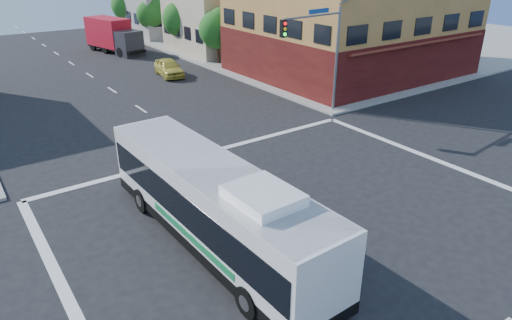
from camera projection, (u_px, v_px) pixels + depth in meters
ground at (325, 230)px, 18.22m from camera, size 120.00×120.00×0.00m
sidewalk_ne at (337, 33)px, 62.58m from camera, size 50.00×50.00×0.15m
corner_building_ne at (352, 5)px, 40.01m from camera, size 18.10×15.44×14.00m
building_east_near at (230, 8)px, 50.53m from camera, size 12.06×10.06×9.00m
signal_mast_ne at (320, 42)px, 28.82m from camera, size 7.91×1.13×8.07m
street_tree_a at (219, 27)px, 43.75m from camera, size 3.60×3.60×5.53m
street_tree_b at (181, 17)px, 49.63m from camera, size 3.80×3.80×5.79m
street_tree_c at (151, 12)px, 55.70m from camera, size 3.40×3.40×5.29m
street_tree_d at (127, 3)px, 61.48m from camera, size 4.00×4.00×6.03m
transit_bus at (213, 203)px, 16.67m from camera, size 2.93×12.12×3.57m
box_truck at (114, 36)px, 50.01m from camera, size 4.08×8.38×3.63m
parked_car at (169, 67)px, 40.73m from camera, size 2.44×4.69×1.52m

